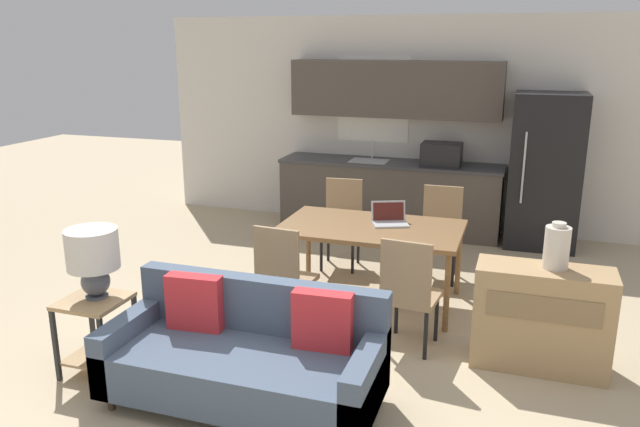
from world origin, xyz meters
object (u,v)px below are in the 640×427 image
credenza (541,318)px  laptop (389,218)px  side_table (96,324)px  vase (557,247)px  dining_chair_far_left (342,220)px  dining_table (371,232)px  couch (248,356)px  dining_chair_near_right (409,290)px  refrigerator (545,171)px  dining_chair_near_left (283,274)px  dining_chair_far_right (440,229)px  table_lamp (93,255)px

credenza → laptop: (-1.37, 0.94, 0.39)m
side_table → vase: 3.40m
dining_chair_far_left → side_table: bearing=-115.7°
dining_table → dining_chair_far_left: 1.04m
credenza → couch: bearing=-149.8°
couch → dining_chair_near_right: bearing=49.2°
refrigerator → side_table: 5.26m
dining_table → dining_chair_near_left: 1.02m
laptop → side_table: bearing=-152.8°
laptop → dining_chair_far_right: bearing=39.1°
side_table → vase: bearing=20.0°
dining_chair_far_right → laptop: size_ratio=2.40×
credenza → dining_chair_far_left: (-2.04, 1.67, 0.12)m
dining_chair_near_right → couch: bearing=55.0°
vase → dining_table: bearing=153.9°
dining_chair_near_right → dining_chair_far_left: 2.03m
dining_table → dining_chair_near_right: bearing=-58.7°
side_table → vase: vase is taller
dining_chair_near_left → refrigerator: bearing=-118.5°
couch → table_lamp: bearing=178.8°
dining_chair_near_left → vase: bearing=-172.8°
vase → dining_chair_near_right: size_ratio=0.37×
table_lamp → laptop: table_lamp is taller
table_lamp → dining_chair_far_left: table_lamp is taller
dining_chair_near_right → laptop: bearing=-63.3°
credenza → dining_chair_far_right: 1.93m
dining_chair_far_right → side_table: bearing=-128.6°
dining_chair_near_right → credenza: bearing=-171.0°
dining_chair_far_right → laptop: 0.86m
vase → dining_chair_near_right: 1.14m
dining_table → dining_chair_near_right: dining_chair_near_right is taller
dining_chair_far_right → refrigerator: bearing=53.8°
dining_table → dining_chair_near_left: (-0.54, -0.85, -0.17)m
credenza → dining_chair_far_left: dining_chair_far_left is taller
side_table → vase: (3.16, 1.15, 0.56)m
table_lamp → dining_chair_near_right: table_lamp is taller
dining_table → vase: size_ratio=4.80×
dining_chair_far_right → laptop: bearing=-119.4°
couch → side_table: size_ratio=3.16×
couch → dining_chair_far_right: (0.91, 2.76, 0.18)m
refrigerator → table_lamp: 5.20m
table_lamp → laptop: size_ratio=1.32×
dining_table → vase: bearing=-26.1°
credenza → laptop: 1.70m
credenza → vase: 0.56m
table_lamp → dining_chair_near_right: (2.11, 1.02, -0.40)m
couch → credenza: 2.19m
side_table → dining_chair_far_left: dining_chair_far_left is taller
side_table → vase: size_ratio=1.69×
vase → dining_chair_near_left: size_ratio=0.37×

